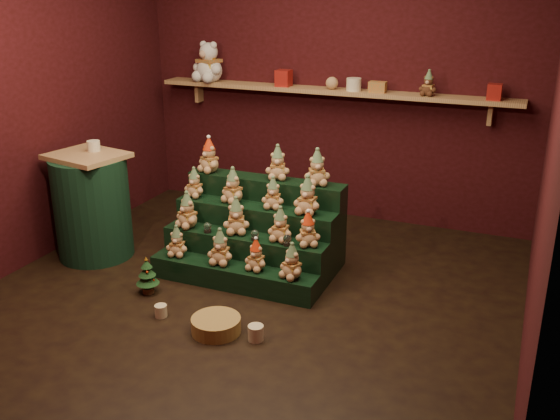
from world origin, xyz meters
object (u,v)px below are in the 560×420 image
at_px(mini_christmas_tree, 147,275).
at_px(white_bear, 209,56).
at_px(brown_bear, 428,83).
at_px(mug_left, 161,311).
at_px(snow_globe_b, 255,235).
at_px(snow_globe_a, 208,227).
at_px(side_table, 92,206).
at_px(wicker_basket, 216,325).
at_px(mug_right, 256,333).
at_px(snow_globe_c, 287,240).
at_px(riser_tier_front, 233,276).

xyz_separation_m(mini_christmas_tree, white_bear, (-0.57, 2.13, 1.43)).
bearing_deg(brown_bear, mini_christmas_tree, -120.78).
height_order(mini_christmas_tree, mug_left, mini_christmas_tree).
distance_m(snow_globe_b, white_bear, 2.36).
relative_size(snow_globe_b, mug_left, 0.97).
relative_size(snow_globe_a, white_bear, 0.17).
xyz_separation_m(side_table, wicker_basket, (1.61, -0.75, -0.41)).
xyz_separation_m(wicker_basket, brown_bear, (0.91, 2.44, 1.38)).
distance_m(side_table, wicker_basket, 1.82).
bearing_deg(mug_right, mug_left, 178.34).
bearing_deg(mug_right, snow_globe_c, 97.04).
xyz_separation_m(snow_globe_b, mug_right, (0.38, -0.81, -0.35)).
xyz_separation_m(snow_globe_a, snow_globe_b, (0.43, 0.00, 0.00)).
bearing_deg(side_table, snow_globe_b, 13.37).
distance_m(side_table, white_bear, 2.04).
height_order(snow_globe_b, wicker_basket, snow_globe_b).
distance_m(snow_globe_c, wicker_basket, 0.92).
height_order(mug_left, white_bear, white_bear).
height_order(snow_globe_c, side_table, side_table).
xyz_separation_m(riser_tier_front, snow_globe_b, (0.12, 0.16, 0.31)).
height_order(side_table, mug_left, side_table).
distance_m(mini_christmas_tree, wicker_basket, 0.84).
bearing_deg(wicker_basket, riser_tier_front, 107.16).
xyz_separation_m(snow_globe_a, brown_bear, (1.42, 1.62, 1.03)).
xyz_separation_m(snow_globe_c, side_table, (-1.80, -0.07, 0.05)).
bearing_deg(side_table, wicker_basket, -14.39).
height_order(mug_right, white_bear, white_bear).
bearing_deg(mug_left, snow_globe_a, 92.52).
bearing_deg(mug_left, brown_bear, 60.05).
bearing_deg(side_table, brown_bear, 44.53).
height_order(wicker_basket, white_bear, white_bear).
bearing_deg(snow_globe_b, mini_christmas_tree, -143.51).
distance_m(snow_globe_c, mug_right, 0.89).
bearing_deg(mug_right, side_table, 158.79).
distance_m(snow_globe_a, mug_right, 1.20).
relative_size(side_table, wicker_basket, 2.70).
bearing_deg(mug_left, mug_right, -1.66).
relative_size(snow_globe_a, snow_globe_b, 0.98).
distance_m(snow_globe_c, side_table, 1.81).
bearing_deg(white_bear, mug_left, -54.57).
bearing_deg(side_table, snow_globe_a, 14.42).
xyz_separation_m(snow_globe_c, white_bear, (-1.54, 1.62, 1.17)).
bearing_deg(riser_tier_front, mug_right, -52.32).
xyz_separation_m(mug_left, wicker_basket, (0.47, -0.03, 0.01)).
bearing_deg(wicker_basket, brown_bear, 69.47).
height_order(mini_christmas_tree, white_bear, white_bear).
distance_m(white_bear, brown_bear, 2.26).
bearing_deg(snow_globe_a, brown_bear, 48.71).
bearing_deg(snow_globe_b, side_table, -177.31).
bearing_deg(riser_tier_front, wicker_basket, -72.84).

